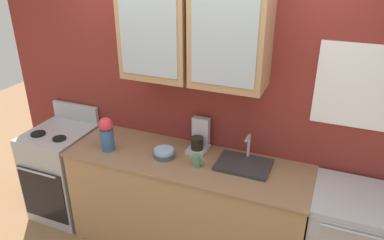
{
  "coord_description": "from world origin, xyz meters",
  "views": [
    {
      "loc": [
        1.08,
        -2.49,
        2.57
      ],
      "look_at": [
        0.05,
        0.0,
        1.31
      ],
      "focal_mm": 34.85,
      "sensor_mm": 36.0,
      "label": 1
    }
  ],
  "objects_px": {
    "stove_range": "(64,171)",
    "sink_faucet": "(244,164)",
    "bowl_stack": "(164,153)",
    "cup_near_sink": "(197,161)",
    "vase": "(107,133)",
    "coffee_maker": "(199,138)"
  },
  "relations": [
    {
      "from": "stove_range",
      "to": "sink_faucet",
      "type": "height_order",
      "value": "sink_faucet"
    },
    {
      "from": "sink_faucet",
      "to": "bowl_stack",
      "type": "distance_m",
      "value": 0.68
    },
    {
      "from": "bowl_stack",
      "to": "cup_near_sink",
      "type": "distance_m",
      "value": 0.32
    },
    {
      "from": "stove_range",
      "to": "bowl_stack",
      "type": "bearing_deg",
      "value": -1.44
    },
    {
      "from": "coffee_maker",
      "to": "cup_near_sink",
      "type": "bearing_deg",
      "value": -72.24
    },
    {
      "from": "bowl_stack",
      "to": "vase",
      "type": "relative_size",
      "value": 0.59
    },
    {
      "from": "stove_range",
      "to": "cup_near_sink",
      "type": "height_order",
      "value": "stove_range"
    },
    {
      "from": "bowl_stack",
      "to": "cup_near_sink",
      "type": "xyz_separation_m",
      "value": [
        0.32,
        -0.03,
        0.02
      ]
    },
    {
      "from": "coffee_maker",
      "to": "sink_faucet",
      "type": "bearing_deg",
      "value": -15.64
    },
    {
      "from": "cup_near_sink",
      "to": "coffee_maker",
      "type": "distance_m",
      "value": 0.29
    },
    {
      "from": "sink_faucet",
      "to": "bowl_stack",
      "type": "height_order",
      "value": "sink_faucet"
    },
    {
      "from": "sink_faucet",
      "to": "coffee_maker",
      "type": "bearing_deg",
      "value": 164.36
    },
    {
      "from": "sink_faucet",
      "to": "cup_near_sink",
      "type": "relative_size",
      "value": 4.15
    },
    {
      "from": "bowl_stack",
      "to": "stove_range",
      "type": "bearing_deg",
      "value": 178.56
    },
    {
      "from": "bowl_stack",
      "to": "coffee_maker",
      "type": "relative_size",
      "value": 0.63
    },
    {
      "from": "stove_range",
      "to": "vase",
      "type": "bearing_deg",
      "value": -8.71
    },
    {
      "from": "cup_near_sink",
      "to": "vase",
      "type": "bearing_deg",
      "value": -177.12
    },
    {
      "from": "vase",
      "to": "coffee_maker",
      "type": "height_order",
      "value": "vase"
    },
    {
      "from": "stove_range",
      "to": "cup_near_sink",
      "type": "distance_m",
      "value": 1.58
    },
    {
      "from": "vase",
      "to": "coffee_maker",
      "type": "bearing_deg",
      "value": 22.84
    },
    {
      "from": "stove_range",
      "to": "sink_faucet",
      "type": "relative_size",
      "value": 2.53
    },
    {
      "from": "bowl_stack",
      "to": "sink_faucet",
      "type": "bearing_deg",
      "value": 10.0
    }
  ]
}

